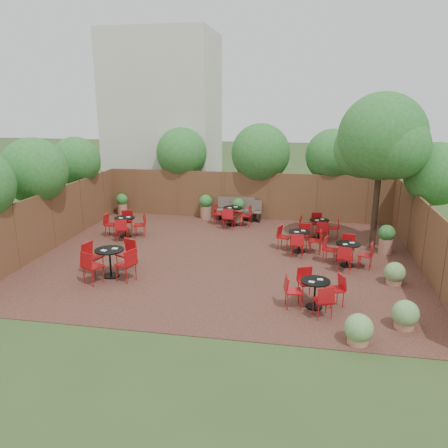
# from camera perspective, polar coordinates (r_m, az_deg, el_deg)

# --- Properties ---
(ground) EXTENTS (80.00, 80.00, 0.00)m
(ground) POSITION_cam_1_polar(r_m,az_deg,el_deg) (14.46, 0.22, -4.38)
(ground) COLOR #354F23
(ground) RESTS_ON ground
(courtyard_paving) EXTENTS (12.00, 10.00, 0.02)m
(courtyard_paving) POSITION_cam_1_polar(r_m,az_deg,el_deg) (14.46, 0.22, -4.34)
(courtyard_paving) COLOR #3B2018
(courtyard_paving) RESTS_ON ground
(fence_back) EXTENTS (12.00, 0.08, 2.00)m
(fence_back) POSITION_cam_1_polar(r_m,az_deg,el_deg) (18.94, 2.90, 3.62)
(fence_back) COLOR brown
(fence_back) RESTS_ON ground
(fence_left) EXTENTS (0.08, 10.00, 2.00)m
(fence_left) POSITION_cam_1_polar(r_m,az_deg,el_deg) (16.27, -21.05, 0.54)
(fence_left) COLOR brown
(fence_left) RESTS_ON ground
(fence_right) EXTENTS (0.08, 10.00, 2.00)m
(fence_right) POSITION_cam_1_polar(r_m,az_deg,el_deg) (14.40, 24.44, -1.73)
(fence_right) COLOR brown
(fence_right) RESTS_ON ground
(neighbour_building) EXTENTS (5.00, 4.00, 8.00)m
(neighbour_building) POSITION_cam_1_polar(r_m,az_deg,el_deg) (22.47, -7.70, 13.14)
(neighbour_building) COLOR beige
(neighbour_building) RESTS_ON ground
(overhang_foliage) EXTENTS (15.40, 10.49, 2.49)m
(overhang_foliage) POSITION_cam_1_polar(r_m,az_deg,el_deg) (17.07, -2.85, 7.96)
(overhang_foliage) COLOR #246B22
(overhang_foliage) RESTS_ON ground
(courtyard_tree) EXTENTS (2.92, 2.85, 5.19)m
(courtyard_tree) POSITION_cam_1_polar(r_m,az_deg,el_deg) (15.51, 19.51, 9.94)
(courtyard_tree) COLOR black
(courtyard_tree) RESTS_ON courtyard_paving
(park_bench_left) EXTENTS (1.59, 0.60, 0.97)m
(park_bench_left) POSITION_cam_1_polar(r_m,az_deg,el_deg) (18.75, 1.55, 1.99)
(park_bench_left) COLOR brown
(park_bench_left) RESTS_ON courtyard_paving
(park_bench_right) EXTENTS (1.41, 0.49, 0.87)m
(park_bench_right) POSITION_cam_1_polar(r_m,az_deg,el_deg) (18.70, 2.66, 1.78)
(park_bench_right) COLOR brown
(park_bench_right) RESTS_ON courtyard_paving
(bistro_tables) EXTENTS (9.39, 8.44, 0.94)m
(bistro_tables) POSITION_cam_1_polar(r_m,az_deg,el_deg) (14.65, 1.63, -2.25)
(bistro_tables) COLOR black
(bistro_tables) RESTS_ON courtyard_paving
(planters) EXTENTS (11.13, 3.89, 1.03)m
(planters) POSITION_cam_1_polar(r_m,az_deg,el_deg) (17.94, 0.90, 1.48)
(planters) COLOR #9C694E
(planters) RESTS_ON courtyard_paving
(low_shrubs) EXTENTS (1.90, 4.00, 0.65)m
(low_shrubs) POSITION_cam_1_polar(r_m,az_deg,el_deg) (11.26, 20.13, -9.68)
(low_shrubs) COLOR #9C694E
(low_shrubs) RESTS_ON courtyard_paving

